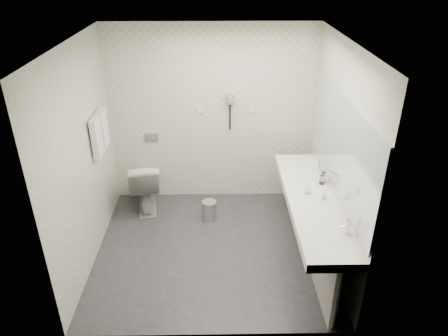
{
  "coord_description": "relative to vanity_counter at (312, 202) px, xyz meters",
  "views": [
    {
      "loc": [
        0.08,
        -4.12,
        3.3
      ],
      "look_at": [
        0.15,
        0.15,
        1.05
      ],
      "focal_mm": 33.54,
      "sensor_mm": 36.0,
      "label": 1
    }
  ],
  "objects": [
    {
      "name": "mirror",
      "position": [
        0.26,
        0.0,
        0.65
      ],
      "size": [
        0.02,
        2.2,
        1.05
      ],
      "primitive_type": "cube",
      "color": "#B2BCC6",
      "rests_on": "wall_right"
    },
    {
      "name": "wall_front",
      "position": [
        -1.12,
        -1.1,
        0.45
      ],
      "size": [
        2.8,
        0.0,
        2.8
      ],
      "primitive_type": "plane",
      "rotation": [
        -1.57,
        0.0,
        0.0
      ],
      "color": "beige",
      "rests_on": "floor"
    },
    {
      "name": "basin_far",
      "position": [
        0.0,
        0.65,
        0.04
      ],
      "size": [
        0.4,
        0.31,
        0.05
      ],
      "primitive_type": "ellipsoid",
      "color": "silver",
      "rests_on": "vanity_counter"
    },
    {
      "name": "toilet",
      "position": [
        -2.07,
        1.17,
        -0.43
      ],
      "size": [
        0.53,
        0.79,
        0.74
      ],
      "primitive_type": "imported",
      "rotation": [
        0.0,
        0.0,
        3.3
      ],
      "color": "silver",
      "rests_on": "floor"
    },
    {
      "name": "soap_bottle_b",
      "position": [
        -0.04,
        0.1,
        0.1
      ],
      "size": [
        0.1,
        0.1,
        0.09
      ],
      "primitive_type": "imported",
      "rotation": [
        0.0,
        0.0,
        -0.77
      ],
      "color": "white",
      "rests_on": "vanity_counter"
    },
    {
      "name": "ceiling",
      "position": [
        -1.12,
        0.2,
        1.7
      ],
      "size": [
        2.8,
        2.8,
        0.0
      ],
      "primitive_type": "plane",
      "rotation": [
        3.14,
        0.0,
        0.0
      ],
      "color": "silver",
      "rests_on": "wall_back"
    },
    {
      "name": "glass_right",
      "position": [
        0.2,
        0.37,
        0.11
      ],
      "size": [
        0.07,
        0.07,
        0.12
      ],
      "primitive_type": "cylinder",
      "rotation": [
        0.0,
        0.0,
        0.14
      ],
      "color": "silver",
      "rests_on": "vanity_counter"
    },
    {
      "name": "faucet_far",
      "position": [
        0.19,
        0.65,
        0.12
      ],
      "size": [
        0.04,
        0.04,
        0.15
      ],
      "primitive_type": "cylinder",
      "color": "silver",
      "rests_on": "vanity_counter"
    },
    {
      "name": "towel_near",
      "position": [
        -2.46,
        0.61,
        0.53
      ],
      "size": [
        0.07,
        0.24,
        0.48
      ],
      "primitive_type": "cube",
      "color": "silver",
      "rests_on": "towel_rail"
    },
    {
      "name": "dryer_cord",
      "position": [
        -0.88,
        1.46,
        0.45
      ],
      "size": [
        0.02,
        0.02,
        0.35
      ],
      "primitive_type": "cylinder",
      "color": "black",
      "rests_on": "dryer_cradle"
    },
    {
      "name": "vanity_post_far",
      "position": [
        0.05,
        1.04,
        -0.42
      ],
      "size": [
        0.06,
        0.06,
        0.75
      ],
      "primitive_type": "cylinder",
      "color": "silver",
      "rests_on": "floor"
    },
    {
      "name": "floor",
      "position": [
        -1.12,
        0.2,
        -0.8
      ],
      "size": [
        2.8,
        2.8,
        0.0
      ],
      "primitive_type": "plane",
      "color": "#29292E",
      "rests_on": "ground"
    },
    {
      "name": "vanity_post_near",
      "position": [
        0.05,
        -1.04,
        -0.42
      ],
      "size": [
        0.06,
        0.06,
        0.75
      ],
      "primitive_type": "cylinder",
      "color": "silver",
      "rests_on": "floor"
    },
    {
      "name": "wall_right",
      "position": [
        0.27,
        0.2,
        0.45
      ],
      "size": [
        0.0,
        2.6,
        2.6
      ],
      "primitive_type": "plane",
      "rotation": [
        1.57,
        0.0,
        -1.57
      ],
      "color": "beige",
      "rests_on": "floor"
    },
    {
      "name": "vanity_counter",
      "position": [
        0.0,
        0.0,
        0.0
      ],
      "size": [
        0.55,
        2.2,
        0.1
      ],
      "primitive_type": "cube",
      "color": "silver",
      "rests_on": "floor"
    },
    {
      "name": "soap_bottle_a",
      "position": [
        0.11,
        -0.02,
        0.1
      ],
      "size": [
        0.05,
        0.05,
        0.1
      ],
      "primitive_type": "imported",
      "rotation": [
        0.0,
        0.0,
        0.21
      ],
      "color": "white",
      "rests_on": "vanity_counter"
    },
    {
      "name": "pedal_bin",
      "position": [
        -1.17,
        0.84,
        -0.66
      ],
      "size": [
        0.24,
        0.24,
        0.27
      ],
      "primitive_type": "cylinder",
      "rotation": [
        0.0,
        0.0,
        -0.32
      ],
      "color": "#B2B5BA",
      "rests_on": "floor"
    },
    {
      "name": "dryer_barrel",
      "position": [
        -0.88,
        1.4,
        0.73
      ],
      "size": [
        0.08,
        0.14,
        0.08
      ],
      "primitive_type": "cylinder",
      "rotation": [
        1.57,
        0.0,
        0.0
      ],
      "color": "gray",
      "rests_on": "dryer_cradle"
    },
    {
      "name": "wall_back",
      "position": [
        -1.12,
        1.5,
        0.45
      ],
      "size": [
        2.8,
        0.0,
        2.8
      ],
      "primitive_type": "plane",
      "rotation": [
        1.57,
        0.0,
        0.0
      ],
      "color": "beige",
      "rests_on": "floor"
    },
    {
      "name": "basin_near",
      "position": [
        0.0,
        -0.65,
        0.04
      ],
      "size": [
        0.4,
        0.31,
        0.05
      ],
      "primitive_type": "ellipsoid",
      "color": "silver",
      "rests_on": "vanity_counter"
    },
    {
      "name": "vanity_panel",
      "position": [
        0.02,
        0.0,
        -0.42
      ],
      "size": [
        0.03,
        2.15,
        0.75
      ],
      "primitive_type": "cube",
      "color": "gray",
      "rests_on": "floor"
    },
    {
      "name": "dryer_cradle",
      "position": [
        -0.88,
        1.47,
        0.7
      ],
      "size": [
        0.1,
        0.04,
        0.14
      ],
      "primitive_type": "cube",
      "color": "gray",
      "rests_on": "wall_back"
    },
    {
      "name": "faucet_near",
      "position": [
        0.19,
        -0.65,
        0.12
      ],
      "size": [
        0.04,
        0.04,
        0.15
      ],
      "primitive_type": "cylinder",
      "color": "silver",
      "rests_on": "vanity_counter"
    },
    {
      "name": "wall_left",
      "position": [
        -2.52,
        0.2,
        0.45
      ],
      "size": [
        0.0,
        2.6,
        2.6
      ],
      "primitive_type": "plane",
      "rotation": [
        1.57,
        0.0,
        1.57
      ],
      "color": "beige",
      "rests_on": "floor"
    },
    {
      "name": "switch_plate_a",
      "position": [
        -1.27,
        1.49,
        0.55
      ],
      "size": [
        0.09,
        0.02,
        0.09
      ],
      "primitive_type": "cube",
      "color": "silver",
      "rests_on": "wall_back"
    },
    {
      "name": "switch_plate_b",
      "position": [
        -0.57,
        1.49,
        0.55
      ],
      "size": [
        0.09,
        0.02,
        0.09
      ],
      "primitive_type": "cube",
      "color": "silver",
      "rests_on": "wall_back"
    },
    {
      "name": "bin_lid",
      "position": [
        -1.17,
        0.84,
        -0.52
      ],
      "size": [
        0.19,
        0.19,
        0.02
      ],
      "primitive_type": "cylinder",
      "color": "#B2B5BA",
      "rests_on": "pedal_bin"
    },
    {
      "name": "towel_far",
      "position": [
        -2.46,
        0.89,
        0.53
      ],
      "size": [
        0.07,
        0.24,
        0.48
      ],
      "primitive_type": "cube",
      "color": "silver",
      "rests_on": "towel_rail"
    },
    {
      "name": "flush_plate",
      "position": [
        -1.98,
        1.49,
        0.15
      ],
      "size": [
        0.18,
        0.02,
        0.12
      ],
      "primitive_type": "cube",
      "color": "#B2B5BA",
      "rests_on": "wall_back"
    },
    {
      "name": "towel_rail",
      "position": [
        -2.47,
        0.75,
        0.75
      ],
      "size": [
        0.02,
        0.62,
        0.02
      ],
      "primitive_type": "cylinder",
      "rotation": [
        1.57,
        0.0,
        0.0
      ],
      "color": "silver",
      "rests_on": "wall_left"
    },
    {
      "name": "glass_left",
      "position": [
        0.17,
        0.31,
        0.11
      ],
      "size": [
        0.07,
        0.07,
        0.12
      ],
      "primitive_type": "cylinder",
      "rotation": [
        0.0,
        0.0,
        -0.1
      ],
      "color": "silver",
      "rests_on": "vanity_counter"
    }
  ]
}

